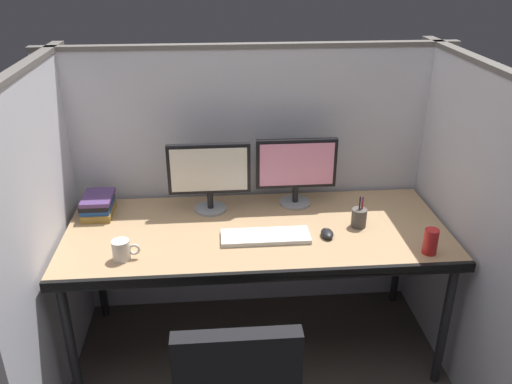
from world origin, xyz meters
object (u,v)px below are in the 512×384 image
(keyboard_main, at_px, (265,236))
(pen_cup, at_px, (359,217))
(monitor_left, at_px, (209,173))
(soda_can, at_px, (431,241))
(computer_mouse, at_px, (327,233))
(book_stack, at_px, (98,205))
(monitor_right, at_px, (296,168))
(coffee_mug, at_px, (122,250))
(desk, at_px, (257,238))

(keyboard_main, distance_m, pen_cup, 0.49)
(monitor_left, xyz_separation_m, soda_can, (1.00, -0.52, -0.15))
(computer_mouse, distance_m, book_stack, 1.20)
(monitor_right, height_order, coffee_mug, monitor_right)
(keyboard_main, bearing_deg, book_stack, 158.88)
(desk, xyz_separation_m, keyboard_main, (0.03, -0.09, 0.06))
(monitor_left, distance_m, book_stack, 0.61)
(desk, bearing_deg, book_stack, 163.56)
(desk, distance_m, soda_can, 0.83)
(book_stack, relative_size, pen_cup, 1.37)
(monitor_left, bearing_deg, soda_can, -27.34)
(monitor_right, xyz_separation_m, computer_mouse, (0.10, -0.37, -0.20))
(desk, distance_m, keyboard_main, 0.11)
(desk, relative_size, soda_can, 15.57)
(keyboard_main, xyz_separation_m, book_stack, (-0.85, 0.33, 0.04))
(keyboard_main, xyz_separation_m, soda_can, (0.74, -0.19, 0.05))
(desk, xyz_separation_m, computer_mouse, (0.33, -0.09, 0.07))
(monitor_right, bearing_deg, keyboard_main, -118.86)
(coffee_mug, relative_size, book_stack, 0.56)
(desk, height_order, monitor_left, monitor_left)
(coffee_mug, relative_size, soda_can, 1.03)
(monitor_right, bearing_deg, pen_cup, -44.42)
(keyboard_main, distance_m, book_stack, 0.91)
(monitor_right, relative_size, soda_can, 3.52)
(desk, bearing_deg, monitor_left, 133.98)
(monitor_left, bearing_deg, pen_cup, -17.90)
(desk, relative_size, monitor_right, 4.42)
(keyboard_main, height_order, pen_cup, pen_cup)
(keyboard_main, distance_m, soda_can, 0.77)
(monitor_left, height_order, book_stack, monitor_left)
(computer_mouse, distance_m, soda_can, 0.48)
(coffee_mug, relative_size, pen_cup, 0.77)
(monitor_right, bearing_deg, desk, -130.37)
(computer_mouse, bearing_deg, monitor_left, 149.58)
(keyboard_main, relative_size, computer_mouse, 4.48)
(desk, distance_m, book_stack, 0.86)
(computer_mouse, xyz_separation_m, coffee_mug, (-0.96, -0.12, 0.03))
(computer_mouse, relative_size, coffee_mug, 0.76)
(monitor_left, relative_size, pen_cup, 2.62)
(pen_cup, distance_m, soda_can, 0.38)
(monitor_right, distance_m, coffee_mug, 1.01)
(monitor_left, distance_m, monitor_right, 0.46)
(monitor_left, height_order, soda_can, monitor_left)
(monitor_left, bearing_deg, monitor_right, 4.40)
(monitor_right, height_order, computer_mouse, monitor_right)
(pen_cup, bearing_deg, monitor_right, 135.58)
(keyboard_main, relative_size, book_stack, 1.92)
(book_stack, height_order, pen_cup, pen_cup)
(desk, height_order, keyboard_main, keyboard_main)
(monitor_right, height_order, keyboard_main, monitor_right)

